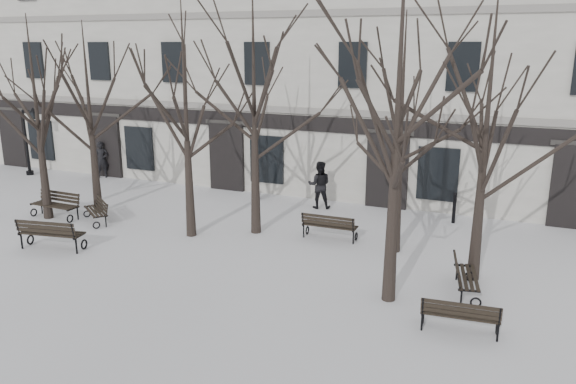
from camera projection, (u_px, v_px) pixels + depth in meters
The scene contains 20 objects.
ground at pixel (201, 266), 16.15m from camera, with size 100.00×100.00×0.00m, color white.
building at pixel (342, 58), 26.26m from camera, with size 40.40×10.20×11.40m.
tree_0 at pixel (35, 94), 19.41m from camera, with size 5.03×5.03×7.18m.
tree_1 at pixel (185, 92), 17.49m from camera, with size 5.29×5.29×7.56m.
tree_2 at pixel (400, 66), 12.55m from camera, with size 6.40×6.40×9.14m.
tree_3 at pixel (489, 101), 14.02m from camera, with size 5.38×5.38×7.69m.
tree_4 at pixel (88, 96), 20.18m from camera, with size 4.89×4.89×6.99m.
tree_5 at pixel (254, 76), 17.66m from camera, with size 5.82×5.82×8.31m.
tree_6 at pixel (402, 106), 16.16m from camera, with size 4.97×4.97×7.10m.
bench_0 at pixel (56, 204), 20.47m from camera, with size 1.92×0.75×0.95m.
bench_1 at pixel (50, 233), 17.25m from camera, with size 2.09×1.07×1.01m.
bench_2 at pixel (460, 315), 12.26m from camera, with size 1.72×0.76×0.85m.
bench_3 at pixel (97, 210), 20.00m from camera, with size 1.63×1.42×0.82m.
bench_4 at pixel (329, 225), 18.17m from camera, with size 1.79×0.68×0.90m.
bench_5 at pixel (464, 276), 14.28m from camera, with size 0.92×1.79×0.86m.
lamp_post at pixel (29, 136), 26.73m from camera, with size 1.02×0.38×3.27m.
bollard_a at pixel (257, 185), 22.79m from camera, with size 0.15×0.15×1.18m.
bollard_b at pixel (454, 207), 19.83m from camera, with size 0.14×0.14×1.13m.
pedestrian_a at pixel (103, 177), 26.74m from camera, with size 0.63×0.42×1.73m, color black.
pedestrian_b at pixel (319, 208), 21.81m from camera, with size 0.90×0.70×1.85m, color black.
Camera 1 is at (8.18, -12.89, 6.21)m, focal length 35.00 mm.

